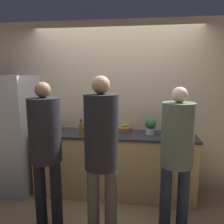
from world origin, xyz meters
The scene contains 12 objects.
ground_plane centered at (0.00, 0.00, 0.00)m, with size 14.00×14.00×0.00m, color #8C704C.
wall_back centered at (0.00, 0.61, 1.30)m, with size 5.20×0.06×2.60m.
counter centered at (0.00, 0.33, 0.48)m, with size 2.36×0.59×0.95m.
refrigerator centered at (-1.60, 0.27, 0.90)m, with size 0.74×0.68×1.79m.
person_left centered at (-0.67, -0.50, 1.04)m, with size 0.36×0.36×1.73m.
person_center centered at (0.00, -0.67, 1.07)m, with size 0.34×0.34×1.80m.
person_right centered at (0.79, -0.38, 1.00)m, with size 0.35×0.35×1.68m.
fruit_bowl centered at (0.13, 0.46, 0.99)m, with size 0.26×0.26×0.11m.
utensil_crock centered at (-1.07, 0.52, 1.03)m, with size 0.09×0.09×0.25m.
bottle_amber centered at (-0.45, 0.19, 1.04)m, with size 0.07×0.07×0.22m.
cup_red centered at (-0.84, 0.38, 1.01)m, with size 0.07×0.07×0.10m.
potted_plant centered at (0.53, 0.35, 1.08)m, with size 0.16×0.16×0.24m.
Camera 1 is at (0.39, -2.75, 1.81)m, focal length 35.00 mm.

